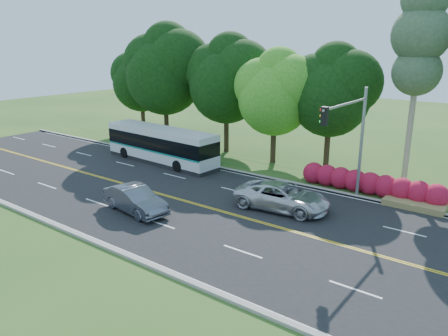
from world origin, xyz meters
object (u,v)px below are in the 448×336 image
Objects in this scene: traffic_signal at (351,130)px; sedan at (135,199)px; transit_bus at (161,145)px; suv at (282,197)px.

traffic_signal is 1.52× the size of sedan.
transit_bus is at bearing 45.24° from sedan.
traffic_signal is 5.60m from suv.
transit_bus reaches higher than sedan.
traffic_signal reaches higher than sedan.
transit_bus reaches higher than suv.
suv is (13.30, -3.29, -0.63)m from transit_bus.
transit_bus is (-16.05, 0.32, -3.24)m from traffic_signal.
traffic_signal reaches higher than suv.
suv is at bearing -10.45° from transit_bus.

